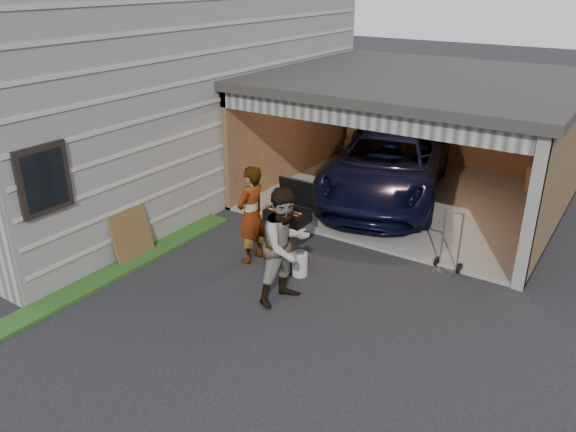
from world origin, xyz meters
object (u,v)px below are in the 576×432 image
object	(u,v)px
woman	(251,215)
hand_truck	(448,260)
minivan	(386,169)
man	(286,246)
plywood_panel	(132,235)
propane_tank	(300,264)
bbq_grill	(289,218)

from	to	relation	value
woman	hand_truck	xyz separation A→B (m)	(3.18, 1.61, -0.70)
minivan	man	bearing A→B (deg)	-98.18
minivan	plywood_panel	distance (m)	6.03
plywood_panel	hand_truck	world-z (taller)	hand_truck
woman	propane_tank	world-z (taller)	woman
woman	propane_tank	size ratio (longest dim) A/B	4.36
bbq_grill	hand_truck	xyz separation A→B (m)	(2.47, 1.44, -0.73)
bbq_grill	minivan	bearing A→B (deg)	89.36
man	propane_tank	bearing A→B (deg)	31.40
minivan	plywood_panel	size ratio (longest dim) A/B	5.71
minivan	woman	distance (m)	4.31
plywood_panel	man	bearing A→B (deg)	6.40
propane_tank	plywood_panel	size ratio (longest dim) A/B	0.45
propane_tank	plywood_panel	world-z (taller)	plywood_panel
propane_tank	plywood_panel	xyz separation A→B (m)	(-2.95, -1.18, 0.26)
hand_truck	propane_tank	bearing A→B (deg)	-137.98
minivan	woman	bearing A→B (deg)	-114.45
propane_tank	plywood_panel	distance (m)	3.18
man	bbq_grill	distance (m)	1.15
minivan	plywood_panel	world-z (taller)	minivan
propane_tank	hand_truck	size ratio (longest dim) A/B	0.36
bbq_grill	man	bearing A→B (deg)	-58.87
hand_truck	man	bearing A→B (deg)	-122.61
woman	bbq_grill	world-z (taller)	woman
woman	bbq_grill	distance (m)	0.73
propane_tank	hand_truck	distance (m)	2.66
minivan	propane_tank	bearing A→B (deg)	-100.40
man	plywood_panel	size ratio (longest dim) A/B	2.07
plywood_panel	hand_truck	size ratio (longest dim) A/B	0.82
woman	man	world-z (taller)	man
woman	bbq_grill	bearing A→B (deg)	106.08
man	woman	bearing A→B (deg)	72.24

